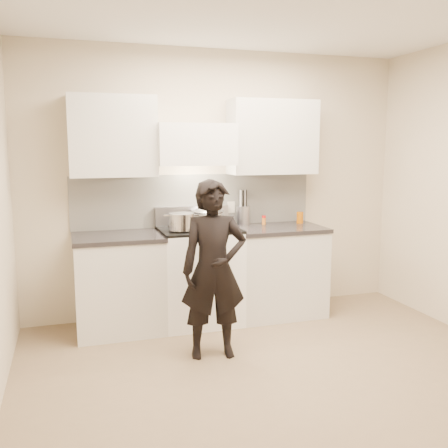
% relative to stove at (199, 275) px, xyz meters
% --- Properties ---
extents(ground_plane, '(4.00, 4.00, 0.00)m').
position_rel_stove_xyz_m(ground_plane, '(0.30, -1.42, -0.47)').
color(ground_plane, '#7F694F').
extents(room_shell, '(4.04, 3.54, 2.70)m').
position_rel_stove_xyz_m(room_shell, '(0.24, -1.05, 1.12)').
color(room_shell, beige).
rests_on(room_shell, ground).
extents(stove, '(0.76, 0.65, 0.96)m').
position_rel_stove_xyz_m(stove, '(0.00, 0.00, 0.00)').
color(stove, white).
rests_on(stove, ground).
extents(counter_right, '(0.92, 0.67, 0.92)m').
position_rel_stove_xyz_m(counter_right, '(0.83, 0.00, -0.01)').
color(counter_right, silver).
rests_on(counter_right, ground).
extents(counter_left, '(0.82, 0.67, 0.92)m').
position_rel_stove_xyz_m(counter_left, '(-0.78, 0.00, -0.01)').
color(counter_left, silver).
rests_on(counter_left, ground).
extents(wok, '(0.34, 0.42, 0.27)m').
position_rel_stove_xyz_m(wok, '(0.13, 0.14, 0.58)').
color(wok, '#B4B3B9').
rests_on(wok, stove).
extents(stock_pot, '(0.33, 0.29, 0.16)m').
position_rel_stove_xyz_m(stock_pot, '(-0.20, -0.13, 0.56)').
color(stock_pot, '#B4B3B9').
rests_on(stock_pot, stove).
extents(utensil_crock, '(0.14, 0.14, 0.36)m').
position_rel_stove_xyz_m(utensil_crock, '(0.55, 0.25, 0.56)').
color(utensil_crock, '#A3A2AF').
rests_on(utensil_crock, counter_right).
extents(spice_jar, '(0.04, 0.04, 0.09)m').
position_rel_stove_xyz_m(spice_jar, '(0.75, 0.17, 0.49)').
color(spice_jar, orange).
rests_on(spice_jar, counter_right).
extents(oil_glass, '(0.07, 0.07, 0.12)m').
position_rel_stove_xyz_m(oil_glass, '(1.15, 0.14, 0.51)').
color(oil_glass, '#AB5304').
rests_on(oil_glass, counter_right).
extents(person, '(0.58, 0.42, 1.47)m').
position_rel_stove_xyz_m(person, '(-0.09, -0.83, 0.26)').
color(person, black).
rests_on(person, ground).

